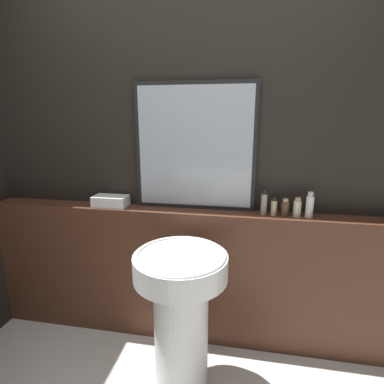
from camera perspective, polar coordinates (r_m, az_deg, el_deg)
The scene contains 10 objects.
wall_back at distance 2.02m, azimuth -0.54°, elevation 5.61°, with size 8.00×0.06×2.50m.
vanity_counter at distance 2.17m, azimuth -1.07°, elevation -15.54°, with size 2.79×0.17×0.95m.
pedestal_sink at distance 1.79m, azimuth -2.12°, elevation -21.29°, with size 0.51×0.51×0.85m.
mirror at distance 1.95m, azimuth 0.52°, elevation 8.49°, with size 0.79×0.03×0.82m.
towel_stack at distance 2.14m, azimuth -15.20°, elevation -1.69°, with size 0.23×0.13×0.07m.
shampoo_bottle at distance 1.93m, azimuth 13.55°, elevation -2.09°, with size 0.04×0.04×0.16m.
conditioner_bottle at distance 1.94m, azimuth 15.34°, elevation -2.80°, with size 0.04×0.04×0.11m.
lotion_bottle at distance 1.95m, azimuth 17.30°, elevation -2.92°, with size 0.05×0.05×0.11m.
body_wash_bottle at distance 1.96m, azimuth 19.40°, elevation -2.86°, with size 0.05×0.05×0.12m.
hand_soap_bottle at distance 1.97m, azimuth 21.50°, elevation -2.44°, with size 0.05×0.05×0.16m.
Camera 1 is at (0.37, -0.55, 1.54)m, focal length 28.00 mm.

